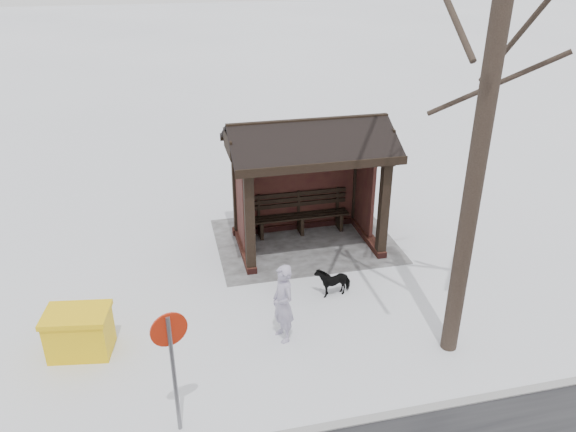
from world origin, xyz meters
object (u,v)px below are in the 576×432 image
(dog, at_px, (333,280))
(grit_bin, at_px, (79,332))
(road_sign, at_px, (171,347))
(pedestrian, at_px, (283,304))
(bus_shelter, at_px, (306,157))

(dog, relative_size, grit_bin, 0.60)
(dog, bearing_deg, grit_bin, -90.94)
(dog, relative_size, road_sign, 0.35)
(pedestrian, bearing_deg, grit_bin, -111.89)
(pedestrian, xyz_separation_m, grit_bin, (3.53, -0.42, -0.33))
(bus_shelter, relative_size, road_sign, 1.74)
(road_sign, bearing_deg, grit_bin, -70.14)
(pedestrian, height_order, dog, pedestrian)
(dog, height_order, road_sign, road_sign)
(bus_shelter, height_order, road_sign, bus_shelter)
(grit_bin, bearing_deg, road_sign, 135.40)
(road_sign, bearing_deg, pedestrian, -155.43)
(pedestrian, relative_size, dog, 2.09)
(bus_shelter, relative_size, grit_bin, 3.01)
(pedestrian, height_order, grit_bin, pedestrian)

